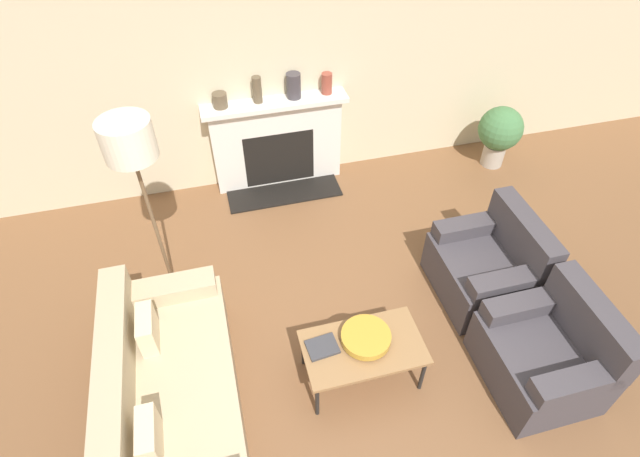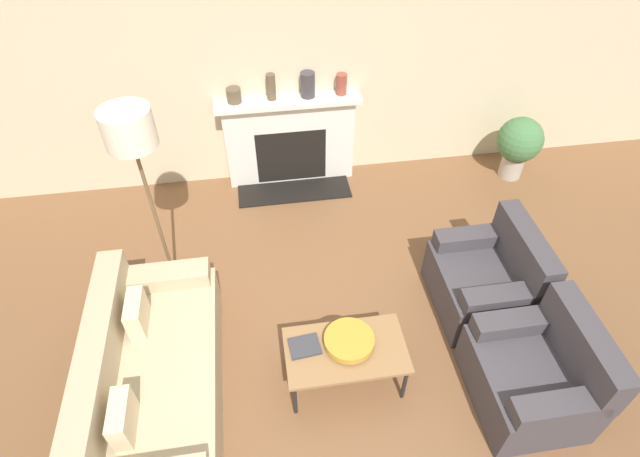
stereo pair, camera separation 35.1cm
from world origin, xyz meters
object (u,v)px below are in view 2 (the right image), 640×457
object	(u,v)px
armchair_near	(536,375)
mantel_vase_center_right	(308,85)
mantel_vase_right	(341,84)
coffee_table	(346,352)
book	(305,346)
mantel_vase_left	(234,95)
floor_lamp	(135,150)
couch	(150,379)
armchair_far	(487,280)
potted_plant	(519,143)
fireplace	(290,142)
mantel_vase_center_left	(271,87)
bowl	(349,340)

from	to	relation	value
armchair_near	mantel_vase_center_right	bearing A→B (deg)	-157.05
mantel_vase_right	coffee_table	bearing A→B (deg)	-99.28
coffee_table	book	xyz separation A→B (m)	(-0.30, 0.06, 0.05)
mantel_vase_left	floor_lamp	bearing A→B (deg)	-116.57
couch	armchair_far	xyz separation A→B (m)	(2.84, 0.51, 0.03)
potted_plant	fireplace	bearing A→B (deg)	172.42
armchair_far	floor_lamp	xyz separation A→B (m)	(-2.77, 0.67, 1.20)
mantel_vase_center_left	book	bearing A→B (deg)	-90.23
couch	bowl	bearing A→B (deg)	-90.38
armchair_near	floor_lamp	bearing A→B (deg)	-119.94
book	mantel_vase_center_left	bearing A→B (deg)	84.36
bowl	floor_lamp	bearing A→B (deg)	140.22
bowl	mantel_vase_right	xyz separation A→B (m)	(0.41, 2.64, 0.68)
coffee_table	mantel_vase_left	world-z (taller)	mantel_vase_left
fireplace	potted_plant	distance (m)	2.59
bowl	book	size ratio (longest dim) A/B	1.55
fireplace	mantel_vase_center_left	xyz separation A→B (m)	(-0.16, 0.02, 0.67)
couch	bowl	distance (m)	1.51
coffee_table	book	size ratio (longest dim) A/B	3.73
book	floor_lamp	bearing A→B (deg)	127.76
armchair_near	mantel_vase_right	world-z (taller)	mantel_vase_right
armchair_far	coffee_table	xyz separation A→B (m)	(-1.37, -0.57, 0.07)
armchair_far	coffee_table	world-z (taller)	armchair_far
mantel_vase_center_left	mantel_vase_right	world-z (taller)	mantel_vase_center_left
fireplace	armchair_far	distance (m)	2.59
mantel_vase_right	fireplace	bearing A→B (deg)	-178.46
bowl	book	xyz separation A→B (m)	(-0.34, 0.02, -0.04)
fireplace	mantel_vase_left	xyz separation A→B (m)	(-0.55, 0.02, 0.61)
book	mantel_vase_center_left	size ratio (longest dim) A/B	0.89
mantel_vase_left	mantel_vase_right	distance (m)	1.12
armchair_far	mantel_vase_center_left	xyz separation A→B (m)	(-1.67, 2.11, 0.87)
fireplace	mantel_vase_right	world-z (taller)	mantel_vase_right
mantel_vase_left	mantel_vase_center_right	size ratio (longest dim) A/B	0.57
coffee_table	potted_plant	xyz separation A→B (m)	(2.44, 2.32, 0.07)
couch	armchair_near	world-z (taller)	armchair_near
couch	mantel_vase_left	size ratio (longest dim) A/B	12.50
armchair_near	mantel_vase_right	xyz separation A→B (m)	(-0.93, 3.04, 0.84)
couch	mantel_vase_left	distance (m)	2.87
couch	coffee_table	world-z (taller)	couch
floor_lamp	mantel_vase_center_right	bearing A→B (deg)	44.21
armchair_far	bowl	xyz separation A→B (m)	(-1.34, -0.52, 0.15)
couch	armchair_far	world-z (taller)	armchair_far
couch	coffee_table	xyz separation A→B (m)	(1.47, -0.05, 0.10)
coffee_table	book	bearing A→B (deg)	168.08
floor_lamp	mantel_vase_center_left	xyz separation A→B (m)	(1.11, 1.45, -0.34)
bowl	couch	bearing A→B (deg)	179.62
couch	floor_lamp	world-z (taller)	floor_lamp
mantel_vase_center_left	mantel_vase_right	distance (m)	0.73
armchair_near	mantel_vase_center_left	world-z (taller)	mantel_vase_center_left
mantel_vase_left	mantel_vase_center_left	size ratio (longest dim) A/B	0.54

